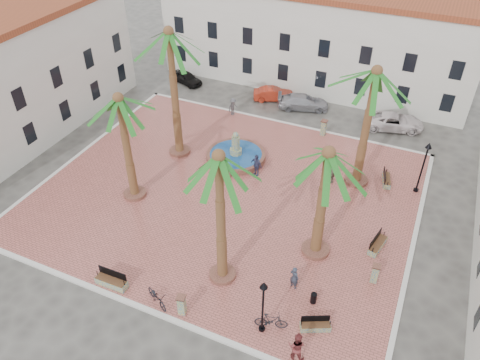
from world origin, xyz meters
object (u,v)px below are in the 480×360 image
at_px(fountain, 236,155).
at_px(litter_bin, 314,298).
at_px(palm_ne, 374,85).
at_px(cyclist_a, 294,277).
at_px(bollard_n, 324,127).
at_px(pedestrian_east, 332,171).
at_px(bench_e, 377,245).
at_px(lamppost_e, 425,159).
at_px(palm_e, 327,167).
at_px(bench_s, 112,281).
at_px(pedestrian_north, 233,107).
at_px(bicycle_a, 157,297).
at_px(car_red, 274,94).
at_px(car_black, 186,78).
at_px(bench_ne, 386,180).
at_px(car_white, 394,121).
at_px(palm_sw, 120,110).
at_px(car_silver, 303,102).
at_px(bench_se, 315,326).
at_px(lamppost_s, 263,299).
at_px(bollard_se, 182,304).
at_px(cyclist_b, 297,346).
at_px(bollard_e, 375,273).
at_px(pedestrian_fountain_b, 256,165).
at_px(palm_s, 219,171).
at_px(bicycle_b, 271,321).
at_px(pedestrian_fountain_a, 225,172).
at_px(palm_nw, 170,45).

height_order(fountain, litter_bin, fountain).
relative_size(palm_ne, cyclist_a, 5.74).
relative_size(bollard_n, pedestrian_east, 0.78).
xyz_separation_m(fountain, bench_e, (12.18, -5.31, -0.05)).
bearing_deg(lamppost_e, palm_e, -119.32).
bearing_deg(bench_s, pedestrian_north, 94.23).
height_order(lamppost_e, litter_bin, lamppost_e).
bearing_deg(bicycle_a, car_red, 34.06).
height_order(pedestrian_north, car_black, pedestrian_north).
bearing_deg(bench_ne, car_white, -7.03).
distance_m(palm_sw, car_silver, 19.68).
height_order(bench_se, bench_e, bench_e).
relative_size(lamppost_s, bollard_se, 2.80).
relative_size(cyclist_b, pedestrian_east, 1.01).
distance_m(palm_sw, palm_e, 13.42).
bearing_deg(cyclist_b, bollard_e, -114.43).
bearing_deg(litter_bin, bench_se, -69.60).
xyz_separation_m(bollard_n, pedestrian_east, (2.35, -6.00, 0.18)).
distance_m(bench_ne, bicycle_a, 18.87).
distance_m(bicycle_a, pedestrian_fountain_b, 13.22).
distance_m(fountain, palm_s, 14.17).
relative_size(bollard_n, car_red, 0.37).
height_order(bicycle_b, pedestrian_fountain_b, pedestrian_fountain_b).
relative_size(palm_e, pedestrian_fountain_a, 4.99).
height_order(palm_sw, palm_e, palm_sw).
bearing_deg(bicycle_a, lamppost_e, -8.19).
bearing_deg(bollard_se, car_black, 118.92).
bearing_deg(cyclist_b, palm_sw, -29.77).
relative_size(palm_nw, bench_s, 5.26).
bearing_deg(pedestrian_fountain_b, pedestrian_north, 147.57).
bearing_deg(bench_s, litter_bin, 17.02).
relative_size(lamppost_e, litter_bin, 6.07).
bearing_deg(palm_ne, lamppost_e, 9.08).
height_order(bench_ne, bollard_se, bollard_se).
bearing_deg(pedestrian_fountain_b, bollard_se, -62.97).
bearing_deg(car_black, car_silver, -72.48).
distance_m(palm_nw, bollard_n, 14.74).
relative_size(cyclist_a, car_white, 0.32).
bearing_deg(bicycle_b, bicycle_a, 83.27).
bearing_deg(bench_se, car_black, 106.22).
bearing_deg(palm_sw, palm_e, -0.03).
distance_m(cyclist_a, pedestrian_fountain_a, 10.91).
relative_size(lamppost_e, bollard_e, 3.13).
relative_size(litter_bin, bicycle_a, 0.36).
bearing_deg(bollard_se, bench_ne, 63.84).
bearing_deg(car_white, bicycle_b, 158.61).
height_order(pedestrian_fountain_b, car_red, pedestrian_fountain_b).
distance_m(bollard_n, cyclist_a, 16.90).
height_order(lamppost_e, pedestrian_north, lamppost_e).
distance_m(bench_e, bicycle_a, 13.85).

